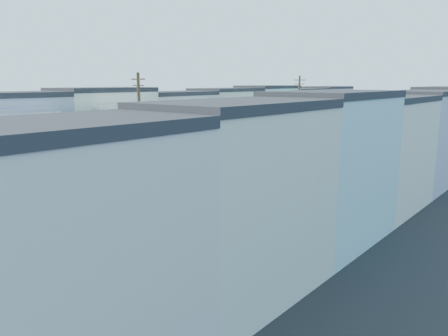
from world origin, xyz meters
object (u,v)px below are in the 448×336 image
object	(u,v)px
tree_c	(184,134)
parked_left_d	(217,173)
tree_far_r	(411,134)
parked_right_d	(384,158)
utility_pole_near	(140,133)
tree_e	(312,114)
utility_pole_far	(298,115)
tree_d	(259,117)
lead_sedan	(300,174)
parked_left_b	(14,221)
motorcycle	(83,276)
parked_right_c	(339,176)
parked_left_c	(145,190)
fedex_truck	(265,176)
parked_right_a	(161,241)
tree_b	(87,142)
parked_right_b	(211,222)

from	to	relation	value
tree_c	parked_left_d	bearing A→B (deg)	65.04
tree_far_r	parked_right_d	distance (m)	4.17
utility_pole_near	tree_c	bearing A→B (deg)	90.02
tree_e	utility_pole_far	bearing A→B (deg)	-89.97
tree_d	lead_sedan	size ratio (longest dim) A/B	1.73
tree_d	parked_left_b	world-z (taller)	tree_d
tree_d	motorcycle	distance (m)	32.61
utility_pole_far	tree_e	bearing A→B (deg)	90.03
tree_far_r	utility_pole_near	world-z (taller)	utility_pole_near
utility_pole_near	parked_right_c	xyz separation A→B (m)	(11.20, 14.67, -4.52)
parked_left_c	fedex_truck	bearing A→B (deg)	47.72
tree_e	parked_left_d	xyz separation A→B (m)	(1.40, -21.47, -4.46)
parked_left_b	tree_c	bearing A→B (deg)	92.55
tree_d	parked_right_c	xyz separation A→B (m)	(11.20, -2.49, -4.83)
tree_c	parked_left_d	distance (m)	5.17
utility_pole_far	parked_right_a	bearing A→B (deg)	-71.77
fedex_truck	tree_b	bearing A→B (deg)	-132.76
tree_far_r	fedex_truck	size ratio (longest dim) A/B	0.81
tree_d	parked_right_d	size ratio (longest dim) A/B	1.50
tree_e	motorcycle	bearing A→B (deg)	-75.15
tree_b	parked_left_b	size ratio (longest dim) A/B	1.74
tree_e	tree_far_r	xyz separation A→B (m)	(13.20, -0.75, -1.61)
lead_sedan	motorcycle	size ratio (longest dim) A/B	2.23
parked_left_c	utility_pole_far	bearing A→B (deg)	96.35
tree_e	parked_left_b	world-z (taller)	tree_e
parked_right_d	lead_sedan	bearing A→B (deg)	-98.24
tree_e	parked_right_b	distance (m)	35.46
fedex_truck	parked_left_d	distance (m)	7.46
parked_left_b	lead_sedan	bearing A→B (deg)	72.60
parked_left_b	motorcycle	xyz separation A→B (m)	(9.91, -1.42, -0.28)
tree_c	lead_sedan	world-z (taller)	tree_c
parked_right_b	tree_e	bearing A→B (deg)	103.51
parked_left_b	parked_right_d	size ratio (longest dim) A/B	0.80
parked_right_a	parked_right_c	world-z (taller)	parked_right_a
tree_b	parked_right_c	distance (m)	23.15
tree_c	tree_e	size ratio (longest dim) A/B	0.94
tree_d	fedex_truck	xyz separation A→B (m)	(8.50, -11.03, -3.81)
parked_left_c	tree_e	bearing A→B (deg)	96.00
parked_right_c	motorcycle	distance (m)	27.68
tree_b	parked_right_a	xyz separation A→B (m)	(11.20, -2.88, -4.26)
utility_pole_near	motorcycle	bearing A→B (deg)	-49.01
lead_sedan	parked_right_d	bearing A→B (deg)	73.55
tree_d	motorcycle	world-z (taller)	tree_d
tree_d	tree_e	xyz separation A→B (m)	(0.00, 12.48, -0.38)
parked_right_c	parked_right_b	bearing A→B (deg)	-84.56
parked_right_b	fedex_truck	bearing A→B (deg)	100.29
tree_b	parked_left_b	world-z (taller)	tree_b
tree_c	tree_e	distance (m)	24.48
fedex_truck	lead_sedan	bearing A→B (deg)	88.56
fedex_truck	motorcycle	xyz separation A→B (m)	(2.81, -19.14, -1.23)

